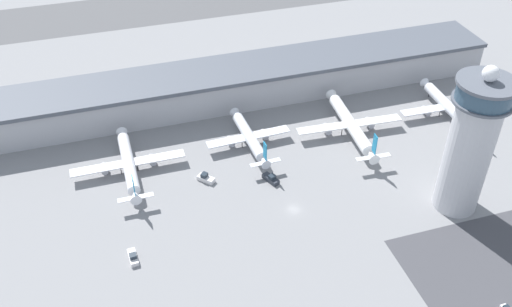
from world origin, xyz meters
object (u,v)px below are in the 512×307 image
airplane_gate_bravo (249,137)px  service_truck_fuel (133,257)px  airplane_gate_delta (448,107)px  service_truck_water (206,178)px  service_truck_baggage (463,166)px  control_tower (471,144)px  airplane_gate_alpha (128,163)px  airplane_gate_charlie (351,124)px  service_truck_catering (271,179)px

airplane_gate_bravo → service_truck_fuel: 65.19m
airplane_gate_delta → service_truck_water: airplane_gate_delta is taller
service_truck_baggage → control_tower: bearing=-131.8°
airplane_gate_delta → service_truck_fuel: size_ratio=5.90×
service_truck_water → control_tower: bearing=-25.4°
airplane_gate_bravo → service_truck_water: bearing=-143.8°
service_truck_fuel → service_truck_water: service_truck_water is taller
airplane_gate_alpha → airplane_gate_charlie: (83.15, -1.91, 0.53)m
airplane_gate_charlie → service_truck_fuel: airplane_gate_charlie is taller
airplane_gate_delta → service_truck_catering: airplane_gate_delta is taller
control_tower → airplane_gate_charlie: 52.61m
airplane_gate_alpha → service_truck_baggage: airplane_gate_alpha is taller
airplane_gate_bravo → airplane_gate_charlie: 38.96m
service_truck_fuel → airplane_gate_bravo: bearing=41.6°
airplane_gate_charlie → airplane_gate_alpha: bearing=178.7°
airplane_gate_delta → service_truck_water: (-101.16, -10.90, -3.08)m
airplane_gate_bravo → service_truck_fuel: airplane_gate_bravo is taller
airplane_gate_charlie → service_truck_catering: (-37.36, -17.10, -3.68)m
control_tower → service_truck_water: size_ratio=8.26×
service_truck_fuel → service_truck_water: 40.46m
control_tower → service_truck_baggage: size_ratio=8.08×
service_truck_catering → service_truck_baggage: size_ratio=1.12×
airplane_gate_charlie → airplane_gate_bravo: bearing=173.5°
control_tower → airplane_gate_bravo: (-54.90, 50.26, -20.53)m
control_tower → airplane_gate_delta: 57.23m
airplane_gate_alpha → service_truck_catering: (45.79, -19.01, -3.15)m
service_truck_water → airplane_gate_delta: bearing=6.2°
control_tower → service_truck_catering: control_tower is taller
airplane_gate_delta → service_truck_catering: (-79.79, -17.72, -3.12)m
airplane_gate_bravo → service_truck_catering: size_ratio=4.97×
service_truck_baggage → service_truck_catering: bearing=168.6°
airplane_gate_bravo → service_truck_baggage: airplane_gate_bravo is taller
service_truck_fuel → service_truck_water: bearing=44.9°
service_truck_fuel → service_truck_baggage: 117.43m
service_truck_water → airplane_gate_alpha: bearing=153.5°
control_tower → service_truck_baggage: 31.35m
service_truck_water → service_truck_baggage: bearing=-13.0°
airplane_gate_alpha → airplane_gate_charlie: airplane_gate_charlie is taller
airplane_gate_bravo → airplane_gate_delta: airplane_gate_delta is taller
control_tower → service_truck_catering: bearing=151.8°
airplane_gate_alpha → airplane_gate_bravo: bearing=3.2°
airplane_gate_alpha → service_truck_catering: 49.68m
control_tower → airplane_gate_charlie: (-16.19, 45.87, -20.04)m
airplane_gate_bravo → service_truck_water: (-20.02, -14.67, -3.15)m
service_truck_fuel → service_truck_water: (28.66, 28.56, 0.12)m
airplane_gate_alpha → airplane_gate_bravo: size_ratio=1.12×
service_truck_baggage → service_truck_water: service_truck_water is taller
airplane_gate_alpha → service_truck_fuel: airplane_gate_alpha is taller
airplane_gate_alpha → service_truck_water: bearing=-26.5°
airplane_gate_charlie → service_truck_catering: bearing=-155.4°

